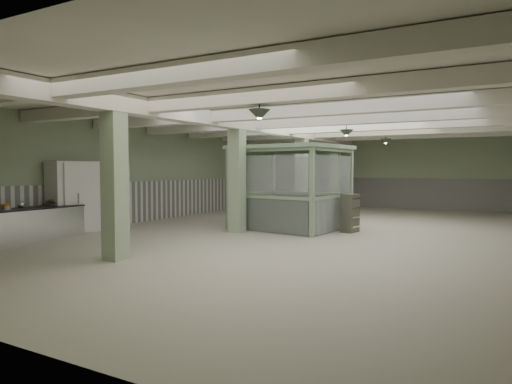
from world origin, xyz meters
The scene contains 28 objects.
floor centered at (0.00, 0.00, 0.00)m, with size 20.00×20.00×0.00m, color beige.
ceiling centered at (0.00, 0.00, 3.60)m, with size 14.00×20.00×0.02m, color white.
wall_back centered at (0.00, 10.00, 1.80)m, with size 14.00×0.02×3.60m, color #9AAD8A.
wall_front centered at (0.00, -10.00, 1.80)m, with size 14.00×0.02×3.60m, color #9AAD8A.
wall_left centered at (-7.00, 0.00, 1.80)m, with size 0.02×20.00×3.60m, color #9AAD8A.
wainscot_left centered at (-6.97, 0.00, 0.75)m, with size 0.05×19.90×1.50m, color white.
wainscot_back centered at (0.00, 9.97, 0.75)m, with size 13.90×0.05×1.50m, color white.
girder centered at (-2.50, 0.00, 3.38)m, with size 0.45×19.90×0.40m, color white.
beam_a centered at (0.00, -7.50, 3.42)m, with size 13.90×0.35×0.32m, color white.
beam_b centered at (0.00, -5.00, 3.42)m, with size 13.90×0.35×0.32m, color white.
beam_c centered at (0.00, -2.50, 3.42)m, with size 13.90×0.35×0.32m, color white.
beam_d centered at (0.00, 0.00, 3.42)m, with size 13.90×0.35×0.32m, color white.
beam_e centered at (0.00, 2.50, 3.42)m, with size 13.90×0.35×0.32m, color white.
beam_f centered at (0.00, 5.00, 3.42)m, with size 13.90×0.35×0.32m, color white.
beam_g centered at (0.00, 7.50, 3.42)m, with size 13.90×0.35×0.32m, color white.
column_a centered at (-2.50, -6.00, 1.80)m, with size 0.42×0.42×3.60m, color #A8BF9A.
column_b centered at (-2.50, -1.00, 1.80)m, with size 0.42×0.42×3.60m, color #A8BF9A.
column_c centered at (-2.50, 4.00, 1.80)m, with size 0.42×0.42×3.60m, color #A8BF9A.
column_d centered at (-2.50, 8.00, 1.80)m, with size 0.42×0.42×3.60m, color #A8BF9A.
pendant_front centered at (0.50, -5.00, 3.05)m, with size 0.44×0.44×0.22m, color #334332.
pendant_mid centered at (0.50, 0.50, 3.05)m, with size 0.44×0.44×0.22m, color #334332.
pendant_back centered at (0.50, 5.50, 3.05)m, with size 0.44×0.44×0.22m, color #334332.
pitcher_far centered at (-6.52, -5.52, 1.03)m, with size 0.18×0.21×0.26m, color silver, non-canonical shape.
veg_colander centered at (-6.64, -4.46, 0.99)m, with size 0.42×0.42×0.19m, color #3B3B40, non-canonical shape.
orange_bowl centered at (-6.54, -5.92, 0.95)m, with size 0.26×0.26×0.09m, color #B2B2B7.
walkin_cooler centered at (-6.62, -3.30, 1.10)m, with size 1.08×2.39×2.19m.
guard_booth centered at (-1.42, 0.58, 1.82)m, with size 3.70×3.25×2.72m.
filing_cabinet centered at (0.59, 0.67, 0.59)m, with size 0.38×0.55×1.19m, color #5A5A4B.
Camera 1 is at (4.93, -13.04, 1.99)m, focal length 32.00 mm.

